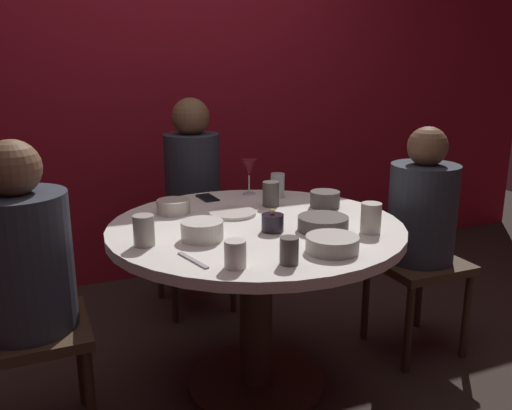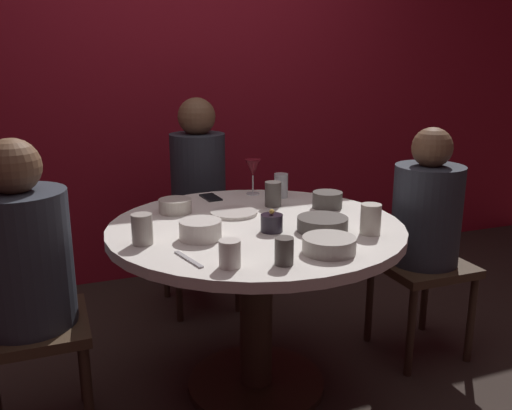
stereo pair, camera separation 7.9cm
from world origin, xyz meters
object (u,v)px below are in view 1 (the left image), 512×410
(bowl_small_white, at_px, (323,223))
(cup_by_left_diner, at_px, (235,254))
(seated_diner_back, at_px, (193,182))
(seated_diner_right, at_px, (422,215))
(candle_holder, at_px, (273,223))
(bowl_sauce_side, at_px, (173,207))
(cup_by_right_diner, at_px, (271,194))
(cup_far_edge, at_px, (371,218))
(bowl_rice_portion, at_px, (332,244))
(cup_beside_wine, at_px, (278,185))
(dinner_plate, at_px, (233,213))
(cup_center_front, at_px, (289,251))
(dining_table, at_px, (256,264))
(wine_glass, at_px, (249,169))
(bowl_salad_center, at_px, (325,199))
(seated_diner_left, at_px, (23,264))
(cup_near_candle, at_px, (144,230))
(cell_phone, at_px, (207,198))
(bowl_serving_large, at_px, (202,230))

(bowl_small_white, height_order, cup_by_left_diner, cup_by_left_diner)
(seated_diner_back, bearing_deg, cup_by_left_diner, -10.77)
(seated_diner_right, distance_m, candle_holder, 0.84)
(seated_diner_back, distance_m, bowl_sauce_side, 0.67)
(cup_by_left_diner, distance_m, cup_by_right_diner, 0.77)
(seated_diner_right, distance_m, cup_far_edge, 0.57)
(seated_diner_right, relative_size, cup_by_left_diner, 12.17)
(candle_holder, distance_m, cup_by_right_diner, 0.38)
(bowl_rice_portion, xyz_separation_m, cup_beside_wine, (0.16, 0.78, 0.03))
(dinner_plate, bearing_deg, bowl_small_white, -54.23)
(seated_diner_back, relative_size, cup_center_front, 13.14)
(dining_table, xyz_separation_m, seated_diner_back, (0.00, 0.90, 0.17))
(seated_diner_back, bearing_deg, wine_glass, 21.42)
(candle_holder, bearing_deg, cup_by_right_diner, 66.52)
(bowl_rice_portion, xyz_separation_m, cup_by_right_diner, (0.06, 0.64, 0.03))
(bowl_salad_center, bearing_deg, seated_diner_left, -174.69)
(bowl_rice_portion, relative_size, cup_near_candle, 1.66)
(cup_by_right_diner, bearing_deg, cup_beside_wine, 54.48)
(seated_diner_left, relative_size, candle_holder, 12.75)
(dinner_plate, relative_size, cup_far_edge, 1.73)
(cell_phone, height_order, cup_far_edge, cup_far_edge)
(wine_glass, xyz_separation_m, cup_center_front, (-0.24, -0.93, -0.08))
(bowl_sauce_side, bearing_deg, bowl_rice_portion, -61.14)
(seated_diner_right, xyz_separation_m, wine_glass, (-0.68, 0.48, 0.19))
(candle_holder, bearing_deg, cup_by_left_diner, -132.15)
(cell_phone, xyz_separation_m, bowl_small_white, (0.26, -0.65, 0.02))
(dining_table, distance_m, seated_diner_right, 0.86)
(seated_diner_left, bearing_deg, bowl_small_white, -9.32)
(cup_center_front, bearing_deg, cup_near_candle, 137.01)
(bowl_small_white, bearing_deg, cup_by_left_diner, -152.92)
(seated_diner_left, bearing_deg, cup_beside_wine, 17.87)
(dinner_plate, bearing_deg, cup_beside_wine, 33.62)
(cup_beside_wine, bearing_deg, cup_near_candle, -148.54)
(bowl_small_white, xyz_separation_m, cup_by_left_diner, (-0.46, -0.23, 0.02))
(dining_table, relative_size, dinner_plate, 5.90)
(bowl_sauce_side, bearing_deg, seated_diner_back, 66.20)
(seated_diner_back, xyz_separation_m, bowl_small_white, (0.21, -1.08, 0.04))
(dining_table, height_order, bowl_salad_center, bowl_salad_center)
(dinner_plate, bearing_deg, seated_diner_left, -168.91)
(candle_holder, distance_m, bowl_rice_portion, 0.31)
(cup_beside_wine, bearing_deg, bowl_serving_large, -138.36)
(cup_near_candle, relative_size, cup_by_left_diner, 1.24)
(bowl_salad_center, height_order, cup_by_right_diner, cup_by_right_diner)
(seated_diner_back, height_order, cell_phone, seated_diner_back)
(bowl_rice_portion, relative_size, cup_beside_wine, 1.61)
(seated_diner_left, xyz_separation_m, seated_diner_back, (0.88, 0.90, 0.03))
(candle_holder, height_order, cell_phone, candle_holder)
(seated_diner_left, relative_size, bowl_salad_center, 8.54)
(bowl_salad_center, relative_size, cup_near_candle, 1.19)
(bowl_rice_portion, bearing_deg, seated_diner_back, 95.06)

